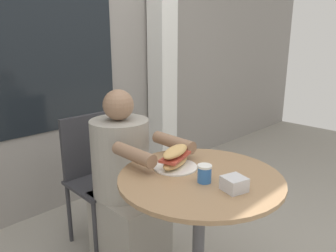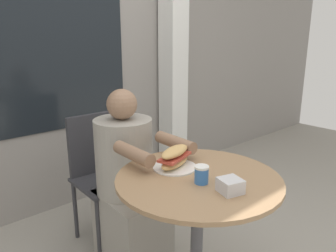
# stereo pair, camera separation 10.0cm
# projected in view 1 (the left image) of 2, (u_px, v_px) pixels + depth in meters

# --- Properties ---
(storefront_wall) EXTENTS (8.00, 0.09, 2.80)m
(storefront_wall) POSITION_uv_depth(u_px,v_px,m) (40.00, 33.00, 2.39)
(storefront_wall) COLOR gray
(storefront_wall) RESTS_ON ground_plane
(lattice_pillar) EXTENTS (0.20, 0.20, 2.40)m
(lattice_pillar) POSITION_uv_depth(u_px,v_px,m) (162.00, 55.00, 3.08)
(lattice_pillar) COLOR silver
(lattice_pillar) RESTS_ON ground_plane
(cafe_table) EXTENTS (0.77, 0.77, 0.75)m
(cafe_table) POSITION_uv_depth(u_px,v_px,m) (199.00, 214.00, 1.57)
(cafe_table) COLOR #997551
(cafe_table) RESTS_ON ground_plane
(diner_chair) EXTENTS (0.39, 0.39, 0.87)m
(diner_chair) POSITION_uv_depth(u_px,v_px,m) (93.00, 168.00, 2.20)
(diner_chair) COLOR #333338
(diner_chair) RESTS_ON ground_plane
(seated_diner) EXTENTS (0.35, 0.62, 1.09)m
(seated_diner) POSITION_uv_depth(u_px,v_px,m) (126.00, 192.00, 1.98)
(seated_diner) COLOR gray
(seated_diner) RESTS_ON ground_plane
(sandwich_on_plate) EXTENTS (0.22, 0.22, 0.11)m
(sandwich_on_plate) POSITION_uv_depth(u_px,v_px,m) (175.00, 159.00, 1.61)
(sandwich_on_plate) COLOR white
(sandwich_on_plate) RESTS_ON cafe_table
(drink_cup) EXTENTS (0.06, 0.06, 0.08)m
(drink_cup) POSITION_uv_depth(u_px,v_px,m) (204.00, 174.00, 1.45)
(drink_cup) COLOR #336BB7
(drink_cup) RESTS_ON cafe_table
(napkin_box) EXTENTS (0.11, 0.11, 0.06)m
(napkin_box) POSITION_uv_depth(u_px,v_px,m) (234.00, 184.00, 1.37)
(napkin_box) COLOR silver
(napkin_box) RESTS_ON cafe_table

